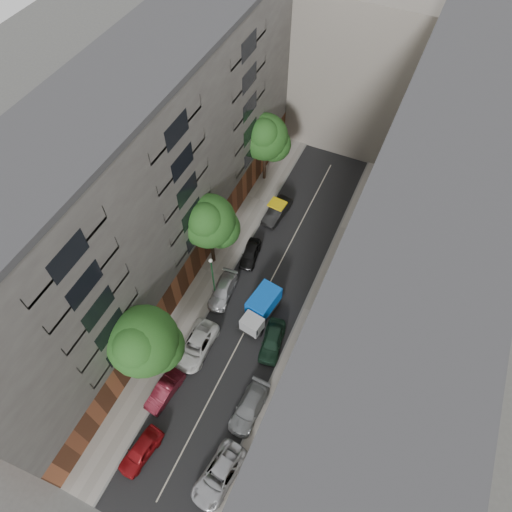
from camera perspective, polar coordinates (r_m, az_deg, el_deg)
The scene contains 22 objects.
ground at distance 44.46m, azimuth 1.05°, elevation -4.72°, with size 120.00×120.00×0.00m, color #4C4C49.
road_surface at distance 44.45m, azimuth 1.05°, elevation -4.71°, with size 8.00×44.00×0.02m, color black.
sidewalk_left at distance 45.81m, azimuth -5.26°, elevation -2.21°, with size 3.00×44.00×0.15m, color gray.
sidewalk_right at distance 43.64m, azimuth 7.71°, elevation -7.19°, with size 3.00×44.00×0.15m, color gray.
building_left at distance 40.37m, azimuth -13.32°, elevation 8.39°, with size 8.00×44.00×20.00m, color #4E4B49.
building_right at distance 35.26m, azimuth 17.88°, elevation -2.46°, with size 8.00×44.00×20.00m, color tan.
building_endcap at distance 57.83m, azimuth 13.46°, elevation 22.65°, with size 18.00×12.00×18.00m, color slate.
tarp_truck at distance 42.20m, azimuth 0.56°, elevation -6.54°, with size 2.68×5.22×2.29m.
car_left_0 at distance 39.33m, azimuth -14.20°, elevation -22.53°, with size 1.64×4.09×1.39m, color maroon.
car_left_1 at distance 40.37m, azimuth -11.35°, elevation -16.17°, with size 1.41×4.05×1.34m, color #4E0F19.
car_left_2 at distance 41.44m, azimuth -7.49°, elevation -11.03°, with size 2.41×5.22×1.45m, color silver.
car_left_3 at distance 43.98m, azimuth -4.16°, elevation -4.35°, with size 1.82×4.47×1.30m, color #BBBCC1.
car_left_4 at distance 46.34m, azimuth -0.71°, elevation 0.32°, with size 1.53×3.81×1.30m, color black.
car_left_5 at distance 49.82m, azimuth 2.63°, elevation 5.60°, with size 1.57×4.52×1.49m, color black.
car_right_0 at distance 38.05m, azimuth -4.60°, elevation -25.60°, with size 2.38×5.15×1.43m, color #B6B7BB.
car_right_1 at distance 39.18m, azimuth -0.85°, elevation -18.42°, with size 1.94×4.77×1.38m, color gray.
car_right_2 at distance 41.29m, azimuth 2.04°, elevation -10.54°, with size 1.78×4.42×1.51m, color black.
tree_near at distance 36.75m, azimuth -13.84°, elevation -10.58°, with size 5.84×5.64×8.55m.
tree_mid at distance 41.84m, azimuth -5.87°, elevation 4.07°, with size 5.33×5.07×8.92m.
tree_far at distance 50.18m, azimuth 1.17°, elevation 14.41°, with size 5.30×5.03×8.70m.
lamp_post at distance 41.24m, azimuth -5.46°, elevation -2.23°, with size 0.36×0.36×5.96m.
pedestrian at distance 44.23m, azimuth 10.10°, elevation -4.30°, with size 0.56×0.37×1.54m, color black.
Camera 1 is at (8.78, -21.21, 38.08)m, focal length 32.00 mm.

